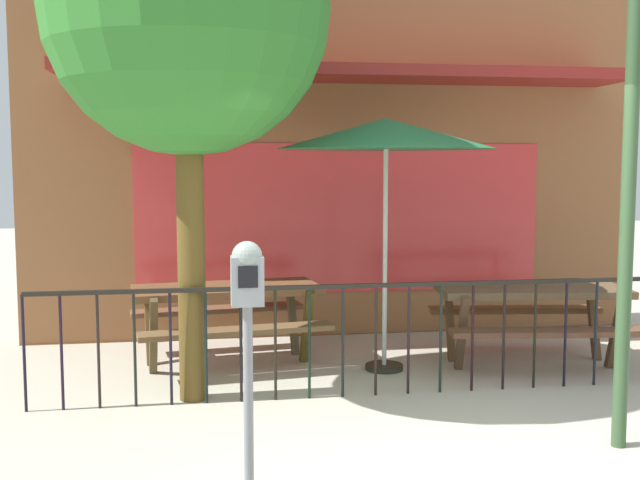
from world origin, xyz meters
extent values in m
cube|color=brown|center=(0.00, 4.54, 0.00)|extent=(7.15, 0.54, 0.01)
cube|color=#935C38|center=(0.00, 4.54, 2.67)|extent=(7.15, 0.50, 5.33)
cube|color=#D83838|center=(0.00, 4.28, 1.35)|extent=(4.65, 0.02, 1.70)
cube|color=maroon|center=(0.00, 3.83, 2.93)|extent=(6.08, 0.91, 0.12)
cube|color=black|center=(0.00, 1.93, 0.95)|extent=(6.00, 0.04, 0.04)
cylinder|color=black|center=(-3.00, 1.93, 0.47)|extent=(0.02, 0.02, 0.95)
cylinder|color=black|center=(-2.72, 1.93, 0.47)|extent=(0.02, 0.02, 0.95)
cylinder|color=black|center=(-2.43, 1.93, 0.47)|extent=(0.02, 0.02, 0.95)
cylinder|color=black|center=(-2.14, 1.93, 0.47)|extent=(0.02, 0.02, 0.95)
cylinder|color=black|center=(-1.86, 1.93, 0.47)|extent=(0.02, 0.02, 0.95)
cylinder|color=black|center=(-1.57, 1.93, 0.47)|extent=(0.02, 0.02, 0.95)
cylinder|color=black|center=(-1.29, 1.93, 0.47)|extent=(0.02, 0.02, 0.95)
cylinder|color=black|center=(-1.00, 1.93, 0.47)|extent=(0.02, 0.02, 0.95)
cylinder|color=black|center=(-0.71, 1.93, 0.47)|extent=(0.02, 0.02, 0.95)
cylinder|color=black|center=(-0.43, 1.93, 0.47)|extent=(0.02, 0.02, 0.95)
cylinder|color=black|center=(-0.14, 1.93, 0.47)|extent=(0.02, 0.02, 0.95)
cylinder|color=black|center=(0.14, 1.93, 0.47)|extent=(0.02, 0.02, 0.95)
cylinder|color=black|center=(0.43, 1.93, 0.47)|extent=(0.02, 0.02, 0.95)
cylinder|color=black|center=(0.71, 1.93, 0.47)|extent=(0.02, 0.02, 0.95)
cylinder|color=black|center=(1.00, 1.93, 0.47)|extent=(0.02, 0.02, 0.95)
cylinder|color=black|center=(1.29, 1.93, 0.47)|extent=(0.02, 0.02, 0.95)
cylinder|color=black|center=(1.57, 1.93, 0.47)|extent=(0.02, 0.02, 0.95)
cylinder|color=black|center=(1.86, 1.93, 0.47)|extent=(0.02, 0.02, 0.95)
cylinder|color=black|center=(2.14, 1.93, 0.47)|extent=(0.02, 0.02, 0.95)
cube|color=brown|center=(-1.36, 3.19, 0.74)|extent=(1.89, 1.00, 0.07)
cube|color=brown|center=(-1.28, 2.65, 0.44)|extent=(1.82, 0.51, 0.05)
cube|color=brown|center=(-1.43, 3.74, 0.44)|extent=(1.82, 0.51, 0.05)
cube|color=brown|center=(-2.05, 2.81, 0.37)|extent=(0.12, 0.36, 0.78)
cube|color=brown|center=(-2.13, 3.37, 0.37)|extent=(0.12, 0.36, 0.78)
cube|color=#534319|center=(-0.59, 3.02, 0.37)|extent=(0.12, 0.36, 0.78)
cube|color=#4D452A|center=(-0.66, 3.57, 0.37)|extent=(0.12, 0.36, 0.78)
cube|color=brown|center=(1.59, 2.70, 0.74)|extent=(1.88, 0.97, 0.07)
cube|color=brown|center=(1.52, 2.15, 0.44)|extent=(1.82, 0.47, 0.05)
cube|color=brown|center=(1.65, 3.25, 0.44)|extent=(1.82, 0.47, 0.05)
cube|color=brown|center=(0.82, 2.51, 0.37)|extent=(0.11, 0.36, 0.78)
cube|color=#533921|center=(0.89, 3.06, 0.37)|extent=(0.11, 0.36, 0.78)
cube|color=brown|center=(2.29, 2.33, 0.37)|extent=(0.11, 0.36, 0.78)
cube|color=brown|center=(2.35, 2.89, 0.37)|extent=(0.11, 0.36, 0.78)
cylinder|color=black|center=(0.12, 2.72, 0.03)|extent=(0.36, 0.36, 0.05)
cylinder|color=#B1B4AA|center=(0.12, 2.72, 1.17)|extent=(0.04, 0.04, 2.34)
cone|color=#247242|center=(0.12, 2.72, 2.25)|extent=(2.05, 2.05, 0.29)
cylinder|color=slate|center=(-1.35, -0.10, 0.59)|extent=(0.06, 0.06, 1.19)
cube|color=#90949A|center=(-1.35, -0.10, 1.33)|extent=(0.18, 0.14, 0.27)
sphere|color=gray|center=(-1.35, -0.10, 1.46)|extent=(0.17, 0.17, 0.17)
cube|color=black|center=(-1.35, -0.17, 1.36)|extent=(0.11, 0.01, 0.12)
cylinder|color=brown|center=(-1.68, 2.06, 1.28)|extent=(0.23, 0.23, 2.55)
sphere|color=#30752B|center=(-1.68, 2.06, 3.19)|extent=(2.31, 2.31, 2.31)
cylinder|color=#324E2D|center=(1.27, 0.50, 1.74)|extent=(0.10, 0.10, 3.48)
camera|label=1|loc=(-1.60, -4.36, 1.98)|focal=43.36mm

